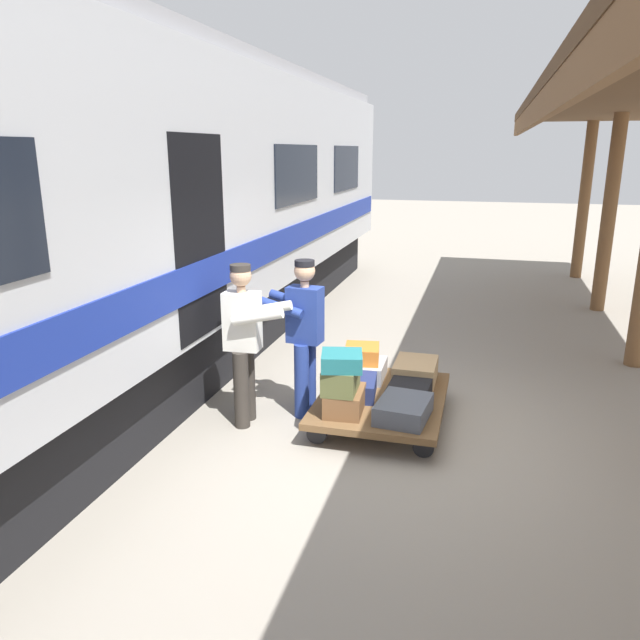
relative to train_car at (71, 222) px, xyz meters
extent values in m
plane|color=gray|center=(-3.71, 0.00, -2.06)|extent=(60.00, 60.00, 0.00)
cylinder|color=brown|center=(-6.28, -9.11, -0.36)|extent=(0.24, 0.24, 3.40)
cylinder|color=brown|center=(-6.28, -6.08, -0.36)|extent=(0.24, 0.24, 3.40)
cube|color=brown|center=(-4.73, 0.00, 1.19)|extent=(0.08, 19.03, 0.30)
cube|color=#B7BABF|center=(0.00, 0.00, 0.29)|extent=(3.00, 18.52, 2.90)
cube|color=black|center=(0.00, 0.00, -1.61)|extent=(2.55, 17.59, 0.90)
cube|color=#99999E|center=(0.00, 0.00, 1.84)|extent=(2.76, 18.15, 0.20)
cube|color=navy|center=(-1.51, 0.00, -0.51)|extent=(0.03, 18.15, 0.36)
cube|color=black|center=(-1.51, -6.48, 0.39)|extent=(0.02, 2.04, 0.84)
cube|color=black|center=(-1.51, -3.24, 0.39)|extent=(0.02, 2.04, 0.84)
cube|color=black|center=(-1.45, 0.00, -0.11)|extent=(0.12, 1.10, 2.00)
cube|color=brown|center=(-3.29, -0.43, -1.82)|extent=(1.31, 1.77, 0.07)
cylinder|color=black|center=(-3.81, 0.27, -1.96)|extent=(0.20, 0.05, 0.20)
cylinder|color=black|center=(-2.77, 0.27, -1.96)|extent=(0.20, 0.05, 0.20)
cylinder|color=black|center=(-3.81, -1.14, -1.96)|extent=(0.20, 0.05, 0.20)
cylinder|color=black|center=(-2.77, -1.14, -1.96)|extent=(0.20, 0.05, 0.20)
cube|color=tan|center=(-3.59, -0.92, -1.66)|extent=(0.46, 0.61, 0.25)
cube|color=navy|center=(-3.00, -0.43, -1.69)|extent=(0.52, 0.67, 0.19)
cube|color=#4C515B|center=(-3.59, 0.05, -1.70)|extent=(0.53, 0.66, 0.19)
cube|color=black|center=(-3.59, -0.43, -1.70)|extent=(0.45, 0.63, 0.18)
cube|color=#9EA0A5|center=(-3.00, -0.92, -1.69)|extent=(0.49, 0.55, 0.20)
cube|color=brown|center=(-3.00, 0.05, -1.67)|extent=(0.39, 0.53, 0.23)
cube|color=#CC6B23|center=(-2.97, -0.93, -1.50)|extent=(0.44, 0.48, 0.18)
cube|color=brown|center=(-2.96, 0.08, -1.43)|extent=(0.34, 0.47, 0.25)
cube|color=#1E666B|center=(-2.98, 0.12, -1.23)|extent=(0.47, 0.46, 0.16)
cylinder|color=navy|center=(-2.47, -0.49, -1.65)|extent=(0.16, 0.16, 0.82)
cylinder|color=navy|center=(-2.45, -0.29, -1.65)|extent=(0.16, 0.16, 0.82)
cube|color=navy|center=(-2.46, -0.39, -0.94)|extent=(0.38, 0.26, 0.60)
cylinder|color=tan|center=(-2.46, -0.39, -0.61)|extent=(0.09, 0.09, 0.06)
sphere|color=tan|center=(-2.46, -0.39, -0.47)|extent=(0.22, 0.22, 0.22)
cylinder|color=black|center=(-2.46, -0.39, -0.39)|extent=(0.21, 0.21, 0.06)
cylinder|color=navy|center=(-2.26, -0.58, -0.84)|extent=(0.54, 0.16, 0.21)
cylinder|color=navy|center=(-2.22, -0.26, -0.84)|extent=(0.54, 0.16, 0.21)
cylinder|color=#332D28|center=(-1.92, 0.11, -1.65)|extent=(0.16, 0.16, 0.82)
cylinder|color=#332D28|center=(-1.91, -0.09, -1.65)|extent=(0.16, 0.16, 0.82)
cube|color=silver|center=(-1.91, 0.01, -0.94)|extent=(0.37, 0.24, 0.60)
cylinder|color=tan|center=(-1.91, 0.01, -0.61)|extent=(0.09, 0.09, 0.06)
sphere|color=tan|center=(-1.91, 0.01, -0.47)|extent=(0.22, 0.22, 0.22)
cylinder|color=#332D28|center=(-1.91, 0.01, -0.39)|extent=(0.21, 0.21, 0.06)
cylinder|color=silver|center=(-2.14, 0.16, -0.84)|extent=(0.53, 0.13, 0.21)
cylinder|color=silver|center=(-2.12, -0.16, -0.84)|extent=(0.53, 0.13, 0.21)
camera|label=1|loc=(-4.23, 5.50, 0.73)|focal=33.97mm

